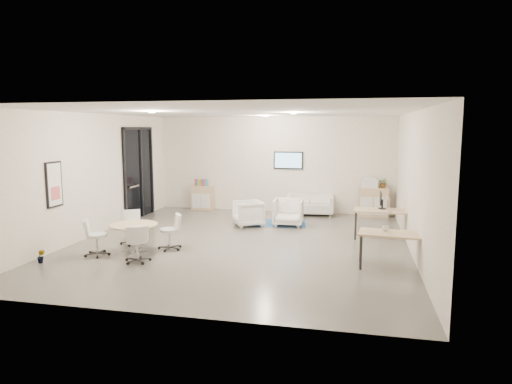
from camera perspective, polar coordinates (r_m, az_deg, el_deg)
The scene contains 21 objects.
room_shell at distance 11.06m, azimuth -1.91°, elevation 1.66°, with size 9.60×10.60×4.80m.
glass_door at distance 14.81m, azimuth -14.44°, elevation 2.64°, with size 0.09×1.90×2.85m.
artwork at distance 11.33m, azimuth -23.92°, elevation 0.85°, with size 0.05×0.54×1.04m.
wall_tv at distance 15.31m, azimuth 4.06°, elevation 3.97°, with size 0.98×0.06×0.58m.
ceiling_spots at distance 11.85m, azimuth -1.89°, elevation 9.74°, with size 3.14×4.14×0.03m.
sideboard_left at distance 15.99m, azimuth -6.69°, elevation -0.71°, with size 0.74×0.39×0.83m.
sideboard_right at distance 15.09m, azimuth 14.45°, elevation -1.23°, with size 0.93×0.45×0.93m.
books at distance 15.93m, azimuth -6.84°, elevation 1.18°, with size 0.43×0.14×0.22m.
printer at distance 15.00m, azimuth 14.01°, elevation 1.15°, with size 0.51×0.44×0.34m.
loveseat at distance 15.04m, azimuth 6.75°, elevation -1.67°, with size 1.57×0.87×0.57m.
blue_rug at distance 13.65m, azimuth 2.79°, elevation -3.91°, with size 1.66×1.10×0.01m, color #32609B.
armchair_left at distance 13.21m, azimuth -1.00°, elevation -2.54°, with size 0.78×0.73×0.81m, color silver.
armchair_right at distance 13.28m, azimuth 4.05°, elevation -2.38°, with size 0.84×0.78×0.86m, color silver.
desk_rear at distance 12.14m, azimuth 15.51°, elevation -2.52°, with size 1.44×0.75×0.74m.
desk_front at distance 9.68m, azimuth 16.81°, elevation -5.34°, with size 1.44×0.82×0.72m.
monitor at distance 12.24m, azimuth 15.34°, elevation -0.95°, with size 0.20×0.50×0.44m.
round_table at distance 10.76m, azimuth -15.02°, elevation -4.35°, with size 1.08×1.08×0.66m.
meeting_chairs at distance 10.79m, azimuth -14.99°, elevation -5.18°, with size 2.18×2.18×0.82m.
plant_cabinet at distance 15.05m, azimuth 15.65°, elevation 0.98°, with size 0.29×0.32×0.25m, color #3F7F3F.
plant_floor at distance 10.71m, azimuth -25.26°, elevation -7.69°, with size 0.16×0.29×0.13m, color #3F7F3F.
cup at distance 9.78m, azimuth 15.88°, elevation -4.34°, with size 0.13×0.10×0.13m, color white.
Camera 1 is at (2.72, -10.65, 2.82)m, focal length 32.00 mm.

